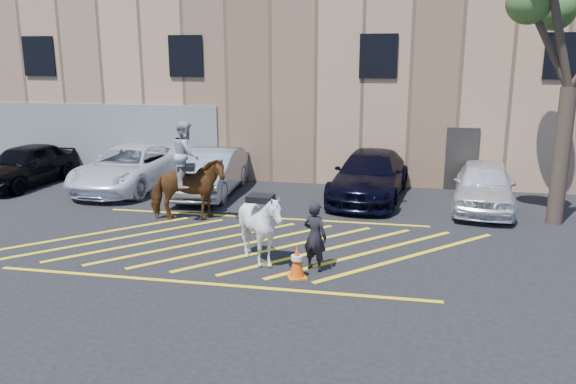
% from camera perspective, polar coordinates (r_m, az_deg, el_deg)
% --- Properties ---
extents(ground, '(90.00, 90.00, 0.00)m').
position_cam_1_polar(ground, '(14.38, -4.60, -5.02)').
color(ground, black).
rests_on(ground, ground).
extents(car_black_suv, '(2.07, 4.56, 1.52)m').
position_cam_1_polar(car_black_suv, '(22.50, -25.12, 2.51)').
color(car_black_suv, black).
rests_on(car_black_suv, ground).
extents(car_white_pickup, '(2.71, 5.51, 1.51)m').
position_cam_1_polar(car_white_pickup, '(20.67, -15.76, 2.40)').
color(car_white_pickup, white).
rests_on(car_white_pickup, ground).
extents(car_silver_sedan, '(1.81, 4.70, 1.53)m').
position_cam_1_polar(car_silver_sedan, '(19.24, -7.77, 2.02)').
color(car_silver_sedan, '#949AA1').
rests_on(car_silver_sedan, ground).
extents(car_blue_suv, '(2.74, 5.48, 1.53)m').
position_cam_1_polar(car_blue_suv, '(18.70, 8.33, 1.67)').
color(car_blue_suv, black).
rests_on(car_blue_suv, ground).
extents(car_white_suv, '(2.30, 4.55, 1.49)m').
position_cam_1_polar(car_white_suv, '(18.19, 19.28, 0.63)').
color(car_white_suv, white).
rests_on(car_white_suv, ground).
extents(handler, '(0.66, 0.56, 1.54)m').
position_cam_1_polar(handler, '(12.26, 2.75, -4.53)').
color(handler, black).
rests_on(handler, ground).
extents(warehouse, '(32.42, 10.20, 7.30)m').
position_cam_1_polar(warehouse, '(25.41, 2.55, 11.47)').
color(warehouse, tan).
rests_on(warehouse, ground).
extents(hatching_zone, '(12.60, 5.12, 0.01)m').
position_cam_1_polar(hatching_zone, '(14.11, -4.92, -5.38)').
color(hatching_zone, yellow).
rests_on(hatching_zone, ground).
extents(mounted_bay, '(2.34, 1.54, 2.85)m').
position_cam_1_polar(mounted_bay, '(16.13, -10.21, 1.09)').
color(mounted_bay, brown).
rests_on(mounted_bay, ground).
extents(saddled_white, '(1.48, 1.64, 1.73)m').
position_cam_1_polar(saddled_white, '(12.57, -2.77, -3.59)').
color(saddled_white, silver).
rests_on(saddled_white, ground).
extents(traffic_cone, '(0.50, 0.50, 0.73)m').
position_cam_1_polar(traffic_cone, '(11.97, 0.91, -7.03)').
color(traffic_cone, orange).
rests_on(traffic_cone, ground).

